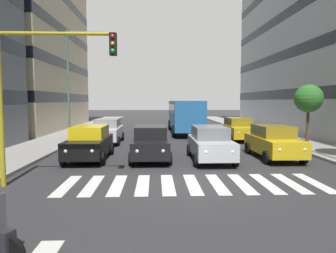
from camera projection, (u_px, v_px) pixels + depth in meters
ground_plane at (193, 184)px, 11.17m from camera, size 180.00×180.00×0.00m
building_right_block_0 at (14, 0)px, 31.51m from camera, size 10.61×18.68×26.61m
crosswalk_markings at (193, 184)px, 11.17m from camera, size 9.45×2.80×0.01m
car_0 at (273, 141)px, 16.14m from camera, size 2.02×4.44×1.72m
car_1 at (210, 143)px, 15.52m from camera, size 2.02×4.44×1.72m
car_2 at (151, 142)px, 15.81m from camera, size 2.02×4.44×1.72m
car_3 at (90, 142)px, 15.78m from camera, size 2.02×4.44×1.72m
car_row2_0 at (238, 129)px, 23.50m from camera, size 2.02×4.44×1.72m
car_row2_1 at (108, 131)px, 22.00m from camera, size 2.02×4.44×1.72m
bus_behind_traffic at (185, 113)px, 28.98m from camera, size 2.78×10.50×3.00m
traffic_light_gantry at (33, 81)px, 10.63m from camera, size 4.12×0.36×5.50m
street_lamp_right at (74, 74)px, 22.51m from camera, size 2.93×0.28×7.96m
street_tree_1 at (309, 99)px, 20.36m from camera, size 1.85×1.85×3.93m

